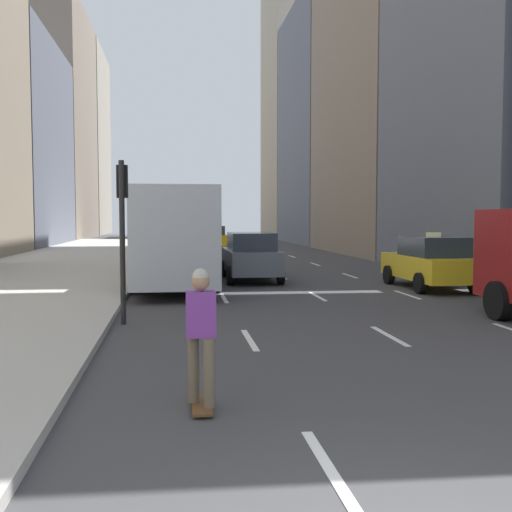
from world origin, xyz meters
TOP-DOWN VIEW (x-y plane):
  - sidewalk_left at (-7.00, 27.00)m, footprint 8.00×66.00m
  - lane_markings at (2.60, 23.00)m, footprint 5.72×56.00m
  - building_row_right at (12.00, 35.00)m, footprint 6.00×68.66m
  - taxi_lead at (6.80, 15.51)m, footprint 2.02×4.40m
  - taxi_second at (1.20, 40.71)m, footprint 2.02×4.40m
  - sedan_black_near at (1.20, 18.81)m, footprint 2.02×4.59m
  - city_bus at (-1.61, 18.68)m, footprint 2.80×11.61m
  - skateboarder at (-1.31, 3.95)m, footprint 0.36×0.80m
  - traffic_light_pole at (-2.75, 10.17)m, footprint 0.24×0.42m

SIDE VIEW (x-z plane):
  - lane_markings at x=2.60m, z-range 0.00..0.01m
  - sidewalk_left at x=-7.00m, z-range 0.00..0.15m
  - taxi_lead at x=6.80m, z-range -0.05..1.82m
  - taxi_second at x=1.20m, z-range -0.05..1.82m
  - sedan_black_near at x=1.20m, z-range 0.01..1.81m
  - skateboarder at x=-1.31m, z-range 0.09..1.84m
  - city_bus at x=-1.61m, z-range 0.16..3.41m
  - traffic_light_pole at x=-2.75m, z-range 0.61..4.21m
  - building_row_right at x=12.00m, z-range -3.34..32.58m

